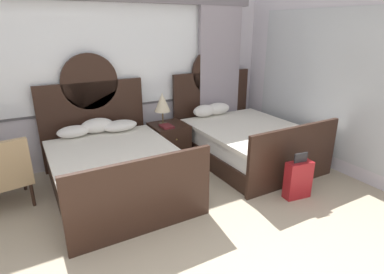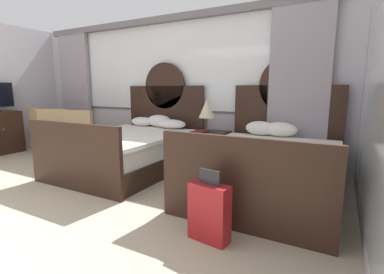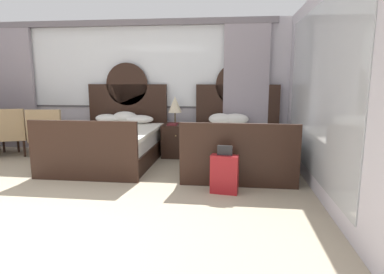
{
  "view_description": "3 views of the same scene",
  "coord_description": "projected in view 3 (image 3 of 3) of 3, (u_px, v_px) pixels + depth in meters",
  "views": [
    {
      "loc": [
        -0.96,
        -0.79,
        2.23
      ],
      "look_at": [
        1.22,
        3.07,
        0.64
      ],
      "focal_mm": 29.17,
      "sensor_mm": 36.0,
      "label": 1
    },
    {
      "loc": [
        3.09,
        -0.31,
        1.33
      ],
      "look_at": [
        1.26,
        3.09,
        0.67
      ],
      "focal_mm": 25.99,
      "sensor_mm": 36.0,
      "label": 2
    },
    {
      "loc": [
        2.22,
        -2.43,
        1.52
      ],
      "look_at": [
        1.6,
        2.66,
        0.6
      ],
      "focal_mm": 30.66,
      "sensor_mm": 36.0,
      "label": 3
    }
  ],
  "objects": [
    {
      "name": "wall_back_window",
      "position": [
        127.0,
        82.0,
        6.91
      ],
      "size": [
        6.68,
        0.22,
        2.7
      ],
      "color": "silver",
      "rests_on": "ground_plane"
    },
    {
      "name": "wall_right_mirror",
      "position": [
        324.0,
        92.0,
        4.13
      ],
      "size": [
        0.08,
        4.95,
        2.7
      ],
      "color": "silver",
      "rests_on": "ground_plane"
    },
    {
      "name": "bed_near_window",
      "position": [
        112.0,
        142.0,
        5.99
      ],
      "size": [
        1.67,
        2.23,
        1.83
      ],
      "color": "black",
      "rests_on": "ground_plane"
    },
    {
      "name": "bed_near_mirror",
      "position": [
        237.0,
        145.0,
        5.71
      ],
      "size": [
        1.67,
        2.23,
        1.83
      ],
      "color": "black",
      "rests_on": "ground_plane"
    },
    {
      "name": "nightstand_between_beds",
      "position": [
        178.0,
        140.0,
        6.45
      ],
      "size": [
        0.59,
        0.61,
        0.63
      ],
      "color": "black",
      "rests_on": "ground_plane"
    },
    {
      "name": "table_lamp_on_nightstand",
      "position": [
        175.0,
        105.0,
        6.41
      ],
      "size": [
        0.27,
        0.27,
        0.54
      ],
      "color": "brown",
      "rests_on": "nightstand_between_beds"
    },
    {
      "name": "book_on_nightstand",
      "position": [
        173.0,
        124.0,
        6.29
      ],
      "size": [
        0.18,
        0.26,
        0.03
      ],
      "color": "maroon",
      "rests_on": "nightstand_between_beds"
    },
    {
      "name": "armchair_by_window_left",
      "position": [
        49.0,
        132.0,
        6.35
      ],
      "size": [
        0.72,
        0.72,
        0.94
      ],
      "color": "tan",
      "rests_on": "ground_plane"
    },
    {
      "name": "armchair_by_window_centre",
      "position": [
        11.0,
        131.0,
        6.45
      ],
      "size": [
        0.81,
        0.81,
        0.94
      ],
      "color": "tan",
      "rests_on": "ground_plane"
    },
    {
      "name": "suitcase_on_floor",
      "position": [
        224.0,
        174.0,
        4.36
      ],
      "size": [
        0.38,
        0.21,
        0.65
      ],
      "color": "maroon",
      "rests_on": "ground_plane"
    }
  ]
}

